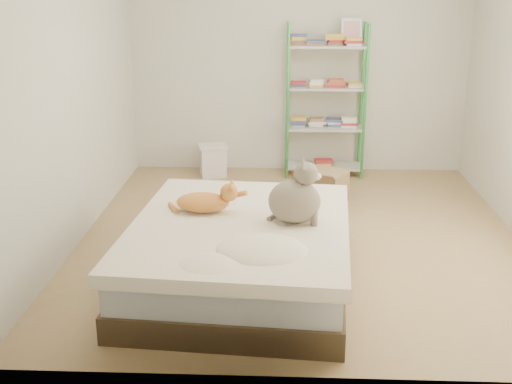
# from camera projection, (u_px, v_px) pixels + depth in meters

# --- Properties ---
(room) EXTENTS (3.81, 4.21, 2.61)m
(room) POSITION_uv_depth(u_px,v_px,m) (304.00, 88.00, 5.21)
(room) COLOR #9C825D
(room) RESTS_ON ground
(bed) EXTENTS (1.68, 2.04, 0.49)m
(bed) POSITION_uv_depth(u_px,v_px,m) (241.00, 254.00, 4.67)
(bed) COLOR #413324
(bed) RESTS_ON ground
(orange_cat) EXTENTS (0.47, 0.26, 0.19)m
(orange_cat) POSITION_uv_depth(u_px,v_px,m) (203.00, 200.00, 4.77)
(orange_cat) COLOR gold
(orange_cat) RESTS_ON bed
(grey_cat) EXTENTS (0.42, 0.35, 0.46)m
(grey_cat) POSITION_uv_depth(u_px,v_px,m) (295.00, 192.00, 4.52)
(grey_cat) COLOR gray
(grey_cat) RESTS_ON bed
(shelf_unit) EXTENTS (0.88, 0.36, 1.74)m
(shelf_unit) POSITION_uv_depth(u_px,v_px,m) (326.00, 96.00, 7.11)
(shelf_unit) COLOR green
(shelf_unit) RESTS_ON ground
(cardboard_box) EXTENTS (0.58, 0.61, 0.38)m
(cardboard_box) POSITION_uv_depth(u_px,v_px,m) (321.00, 186.00, 6.43)
(cardboard_box) COLOR olive
(cardboard_box) RESTS_ON ground
(white_bin) EXTENTS (0.37, 0.34, 0.36)m
(white_bin) POSITION_uv_depth(u_px,v_px,m) (213.00, 160.00, 7.29)
(white_bin) COLOR white
(white_bin) RESTS_ON ground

